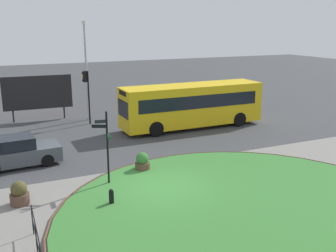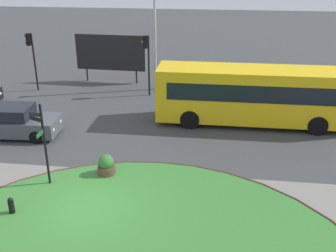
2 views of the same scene
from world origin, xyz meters
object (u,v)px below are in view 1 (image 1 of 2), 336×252
object	(u,v)px
billboard_left	(38,93)
bollard_foreground	(111,197)
signpost_directional	(106,144)
lamppost_tall	(86,68)
bus_yellow	(192,105)
planter_near_signpost	(19,194)
car_far_lane	(17,152)
traffic_light_far	(86,85)
planter_kerbside	(142,162)

from	to	relation	value
billboard_left	bollard_foreground	bearing A→B (deg)	-85.19
signpost_directional	lamppost_tall	size ratio (longest dim) A/B	0.47
bus_yellow	planter_near_signpost	distance (m)	14.46
car_far_lane	traffic_light_far	xyz separation A→B (m)	(5.36, 7.16, 2.10)
lamppost_tall	planter_near_signpost	bearing A→B (deg)	-114.36
planter_kerbside	traffic_light_far	bearing A→B (deg)	91.04
bus_yellow	car_far_lane	size ratio (longest dim) A/B	2.38
car_far_lane	lamppost_tall	distance (m)	10.68
car_far_lane	billboard_left	distance (m)	10.16
bollard_foreground	planter_kerbside	world-z (taller)	planter_kerbside
traffic_light_far	signpost_directional	bearing A→B (deg)	79.79
billboard_left	planter_near_signpost	xyz separation A→B (m)	(-2.58, -14.62, -1.63)
traffic_light_far	planter_near_signpost	size ratio (longest dim) A/B	3.85
car_far_lane	traffic_light_far	bearing A→B (deg)	49.50
planter_near_signpost	planter_kerbside	distance (m)	6.03
bus_yellow	planter_kerbside	xyz separation A→B (m)	(-6.19, -6.47, -1.20)
bollard_foreground	planter_near_signpost	bearing A→B (deg)	154.32
car_far_lane	planter_near_signpost	bearing A→B (deg)	-97.19
planter_near_signpost	planter_kerbside	size ratio (longest dim) A/B	1.07
bollard_foreground	bus_yellow	bearing A→B (deg)	47.68
signpost_directional	bollard_foreground	world-z (taller)	signpost_directional
bollard_foreground	planter_near_signpost	xyz separation A→B (m)	(-3.33, 1.60, 0.10)
planter_near_signpost	bollard_foreground	bearing A→B (deg)	-25.68
billboard_left	planter_kerbside	bearing A→B (deg)	-73.89
car_far_lane	traffic_light_far	distance (m)	9.19
billboard_left	planter_kerbside	size ratio (longest dim) A/B	5.34
traffic_light_far	planter_near_signpost	world-z (taller)	traffic_light_far
bollard_foreground	bus_yellow	world-z (taller)	bus_yellow
billboard_left	planter_near_signpost	world-z (taller)	billboard_left
traffic_light_far	lamppost_tall	bearing A→B (deg)	-106.43
billboard_left	planter_kerbside	xyz separation A→B (m)	(3.25, -13.13, -1.66)
lamppost_tall	planter_near_signpost	size ratio (longest dim) A/B	7.28
bus_yellow	traffic_light_far	distance (m)	7.63
bus_yellow	lamppost_tall	world-z (taller)	lamppost_tall
bollard_foreground	lamppost_tall	size ratio (longest dim) A/B	0.10
lamppost_tall	planter_kerbside	bearing A→B (deg)	-90.78
traffic_light_far	planter_near_signpost	distance (m)	13.45
bollard_foreground	lamppost_tall	distance (m)	15.50
planter_kerbside	car_far_lane	bearing A→B (deg)	149.01
planter_near_signpost	billboard_left	bearing A→B (deg)	79.97
lamppost_tall	billboard_left	world-z (taller)	lamppost_tall
signpost_directional	lamppost_tall	distance (m)	13.13
car_far_lane	billboard_left	world-z (taller)	billboard_left
bollard_foreground	planter_kerbside	size ratio (longest dim) A/B	0.74
planter_kerbside	bollard_foreground	bearing A→B (deg)	-129.16
traffic_light_far	billboard_left	xyz separation A→B (m)	(-3.06, 2.64, -0.73)
lamppost_tall	planter_kerbside	size ratio (longest dim) A/B	7.76
billboard_left	lamppost_tall	bearing A→B (deg)	-19.61
bollard_foreground	planter_near_signpost	world-z (taller)	planter_near_signpost
billboard_left	planter_near_signpost	distance (m)	14.93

